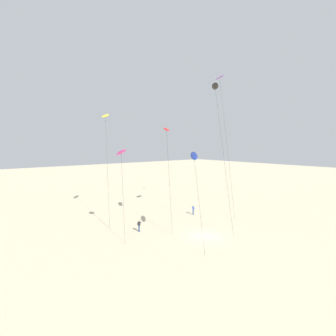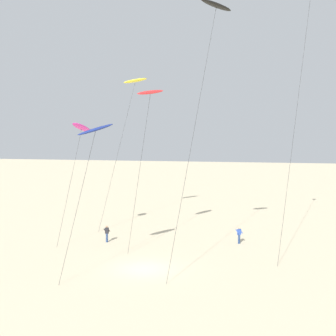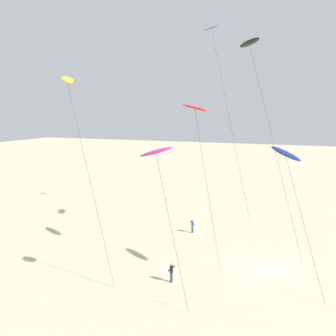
{
  "view_description": "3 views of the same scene",
  "coord_description": "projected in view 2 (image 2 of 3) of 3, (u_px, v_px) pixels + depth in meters",
  "views": [
    {
      "loc": [
        -28.41,
        -26.59,
        12.78
      ],
      "look_at": [
        -2.05,
        5.49,
        9.1
      ],
      "focal_mm": 30.91,
      "sensor_mm": 36.0,
      "label": 1
    },
    {
      "loc": [
        8.77,
        -32.0,
        10.85
      ],
      "look_at": [
        0.75,
        5.6,
        7.71
      ],
      "focal_mm": 45.18,
      "sensor_mm": 36.0,
      "label": 2
    },
    {
      "loc": [
        -33.64,
        -3.03,
        14.5
      ],
      "look_at": [
        2.56,
        10.93,
        8.43
      ],
      "focal_mm": 39.5,
      "sensor_mm": 36.0,
      "label": 3
    }
  ],
  "objects": [
    {
      "name": "kite_magenta",
      "position": [
        82.0,
        128.0,
        42.16
      ],
      "size": [
        2.15,
        4.62,
        12.08
      ],
      "color": "#D8339E",
      "rests_on": "ground"
    },
    {
      "name": "kite_black",
      "position": [
        216.0,
        7.0,
        34.17
      ],
      "size": [
        4.25,
        7.6,
        21.64
      ],
      "color": "black",
      "rests_on": "ground"
    },
    {
      "name": "kite_yellow",
      "position": [
        135.0,
        81.0,
        50.53
      ],
      "size": [
        4.11,
        7.35,
        17.76
      ],
      "color": "yellow",
      "rests_on": "ground"
    },
    {
      "name": "kite_flyer_nearest",
      "position": [
        239.0,
        235.0,
        41.65
      ],
      "size": [
        0.72,
        0.72,
        1.67
      ],
      "color": "navy",
      "rests_on": "ground"
    },
    {
      "name": "ground_plane",
      "position": [
        144.0,
        269.0,
        33.89
      ],
      "size": [
        260.0,
        260.0,
        0.0
      ],
      "primitive_type": "plane",
      "color": "beige"
    },
    {
      "name": "kite_navy",
      "position": [
        95.0,
        130.0,
        32.45
      ],
      "size": [
        2.92,
        4.95,
        11.73
      ],
      "color": "navy",
      "rests_on": "ground"
    },
    {
      "name": "kite_red",
      "position": [
        150.0,
        93.0,
        39.65
      ],
      "size": [
        2.62,
        4.7,
        15.23
      ],
      "color": "red",
      "rests_on": "ground"
    },
    {
      "name": "kite_flyer_middle",
      "position": [
        107.0,
        233.0,
        42.22
      ],
      "size": [
        0.53,
        0.5,
        1.67
      ],
      "color": "navy",
      "rests_on": "ground"
    }
  ]
}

